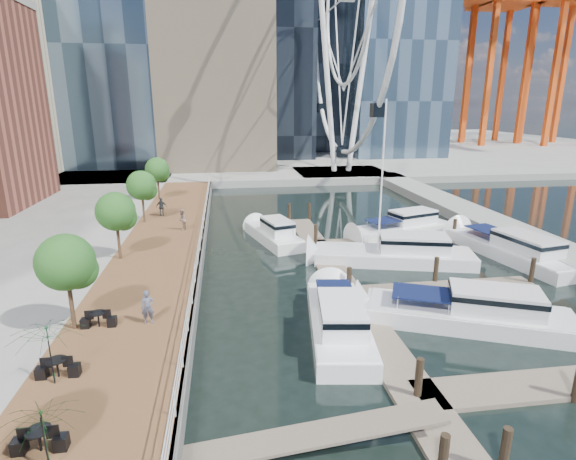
# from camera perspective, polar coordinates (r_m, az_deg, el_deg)

# --- Properties ---
(ground) EXTENTS (520.00, 520.00, 0.00)m
(ground) POSITION_cam_1_polar(r_m,az_deg,el_deg) (20.18, 5.43, -17.98)
(ground) COLOR black
(ground) RESTS_ON ground
(boardwalk) EXTENTS (6.00, 60.00, 1.00)m
(boardwalk) POSITION_cam_1_polar(r_m,az_deg,el_deg) (33.40, -16.03, -3.54)
(boardwalk) COLOR brown
(boardwalk) RESTS_ON ground
(seawall) EXTENTS (0.25, 60.00, 1.00)m
(seawall) POSITION_cam_1_polar(r_m,az_deg,el_deg) (33.10, -10.88, -3.37)
(seawall) COLOR #595954
(seawall) RESTS_ON ground
(land_far) EXTENTS (200.00, 114.00, 1.00)m
(land_far) POSITION_cam_1_polar(r_m,az_deg,el_deg) (118.83, -6.17, 10.50)
(land_far) COLOR gray
(land_far) RESTS_ON ground
(breakwater) EXTENTS (4.00, 60.00, 1.00)m
(breakwater) POSITION_cam_1_polar(r_m,az_deg,el_deg) (44.87, 24.77, 0.50)
(breakwater) COLOR gray
(breakwater) RESTS_ON ground
(pier) EXTENTS (14.00, 12.00, 1.00)m
(pier) POSITION_cam_1_polar(r_m,az_deg,el_deg) (71.45, 6.76, 7.04)
(pier) COLOR gray
(pier) RESTS_ON ground
(railing) EXTENTS (0.10, 60.00, 1.05)m
(railing) POSITION_cam_1_polar(r_m,az_deg,el_deg) (32.79, -11.15, -1.68)
(railing) COLOR white
(railing) RESTS_ON boardwalk
(floating_docks) EXTENTS (16.00, 34.00, 2.60)m
(floating_docks) POSITION_cam_1_polar(r_m,az_deg,el_deg) (30.83, 15.68, -5.15)
(floating_docks) COLOR #6D6051
(floating_docks) RESTS_ON ground
(port_cranes) EXTENTS (40.00, 52.00, 38.00)m
(port_cranes) POSITION_cam_1_polar(r_m,az_deg,el_deg) (133.29, 25.89, 18.06)
(port_cranes) COLOR #D84C14
(port_cranes) RESTS_ON ground
(street_trees) EXTENTS (2.60, 42.60, 4.60)m
(street_trees) POSITION_cam_1_polar(r_m,az_deg,el_deg) (31.89, -21.05, 2.20)
(street_trees) COLOR #3F2B1C
(street_trees) RESTS_ON ground
(cafe_tables) EXTENTS (2.50, 13.70, 0.74)m
(cafe_tables) POSITION_cam_1_polar(r_m,az_deg,el_deg) (18.42, -28.00, -18.51)
(cafe_tables) COLOR black
(cafe_tables) RESTS_ON ground
(yacht_foreground) EXTENTS (11.73, 7.32, 2.15)m
(yacht_foreground) POSITION_cam_1_polar(r_m,az_deg,el_deg) (25.80, 21.65, -11.13)
(yacht_foreground) COLOR silver
(yacht_foreground) RESTS_ON ground
(pedestrian_near) EXTENTS (0.64, 0.45, 1.67)m
(pedestrian_near) POSITION_cam_1_polar(r_m,az_deg,el_deg) (22.70, -17.39, -9.34)
(pedestrian_near) COLOR #474C5F
(pedestrian_near) RESTS_ON boardwalk
(pedestrian_mid) EXTENTS (0.77, 0.94, 1.79)m
(pedestrian_mid) POSITION_cam_1_polar(r_m,az_deg,el_deg) (38.28, -13.33, 1.28)
(pedestrian_mid) COLOR #896C5F
(pedestrian_mid) RESTS_ON boardwalk
(pedestrian_far) EXTENTS (1.07, 0.55, 1.74)m
(pedestrian_far) POSITION_cam_1_polar(r_m,az_deg,el_deg) (43.73, -15.76, 2.86)
(pedestrian_far) COLOR #32393F
(pedestrian_far) RESTS_ON boardwalk
(moored_yachts) EXTENTS (22.20, 35.02, 11.50)m
(moored_yachts) POSITION_cam_1_polar(r_m,az_deg,el_deg) (33.01, 14.66, -4.59)
(moored_yachts) COLOR white
(moored_yachts) RESTS_ON ground
(cafe_seating) EXTENTS (4.71, 10.54, 2.45)m
(cafe_seating) POSITION_cam_1_polar(r_m,az_deg,el_deg) (16.59, -31.85, -19.91)
(cafe_seating) COLOR #113E25
(cafe_seating) RESTS_ON ground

